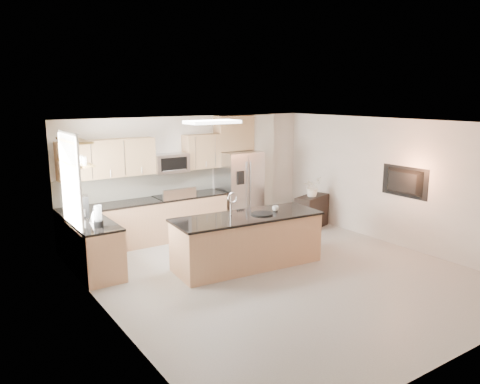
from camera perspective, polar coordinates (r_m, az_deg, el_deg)
floor at (r=8.31m, az=4.97°, el=-9.86°), size 6.50×6.50×0.00m
ceiling at (r=7.74m, az=5.31°, el=8.34°), size 6.00×6.50×0.02m
wall_back at (r=10.60m, az=-6.01°, el=2.15°), size 6.00×0.02×2.60m
wall_front at (r=5.87m, az=25.68°, el=-6.82°), size 6.00×0.02×2.60m
wall_left at (r=6.52m, az=-15.88°, el=-4.32°), size 0.02×6.50×2.60m
wall_right at (r=10.06m, az=18.53°, el=1.09°), size 0.02×6.50×2.60m
back_counter at (r=9.98m, az=-11.26°, el=-3.48°), size 3.55×0.66×1.44m
left_counter at (r=8.54m, az=-17.43°, el=-6.48°), size 0.66×1.50×0.92m
range at (r=10.22m, az=-8.01°, el=-3.01°), size 0.76×0.64×1.14m
upper_cabinets at (r=9.83m, az=-12.35°, el=4.29°), size 3.50×0.33×0.75m
microwave at (r=10.10m, az=-8.51°, el=3.51°), size 0.76×0.40×0.40m
refrigerator at (r=10.89m, az=-0.11°, el=0.29°), size 0.92×0.78×1.78m
partition_column at (r=11.43m, az=2.43°, el=2.91°), size 0.60×0.30×2.60m
window at (r=8.19m, az=-19.96°, el=1.16°), size 0.04×1.15×1.65m
shelf_lower at (r=8.27m, az=-19.42°, el=3.41°), size 0.30×1.20×0.04m
shelf_upper at (r=8.23m, az=-19.60°, el=5.96°), size 0.30×1.20×0.04m
ceiling_fixture at (r=8.83m, az=-3.40°, el=8.52°), size 1.00×0.50×0.06m
island at (r=8.50m, az=0.88°, el=-5.93°), size 2.79×1.20×1.36m
credenza at (r=11.06m, az=8.72°, el=-2.39°), size 1.03×0.68×0.76m
cup at (r=8.71m, az=4.33°, el=-2.02°), size 0.15×0.15×0.09m
platter at (r=8.46m, az=2.72°, el=-2.66°), size 0.42×0.42×0.02m
blender at (r=8.02m, az=-16.89°, el=-3.03°), size 0.16×0.16×0.37m
kettle at (r=8.43m, az=-17.39°, el=-2.76°), size 0.18×0.18×0.23m
coffee_maker at (r=8.76m, az=-18.60°, el=-1.74°), size 0.26×0.29×0.39m
bowl at (r=8.44m, az=-20.03°, el=6.50°), size 0.38×0.38×0.09m
flower_vase at (r=10.85m, az=8.83°, el=1.27°), size 0.75×0.69×0.70m
television at (r=9.86m, az=19.14°, el=1.14°), size 0.14×1.08×0.62m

